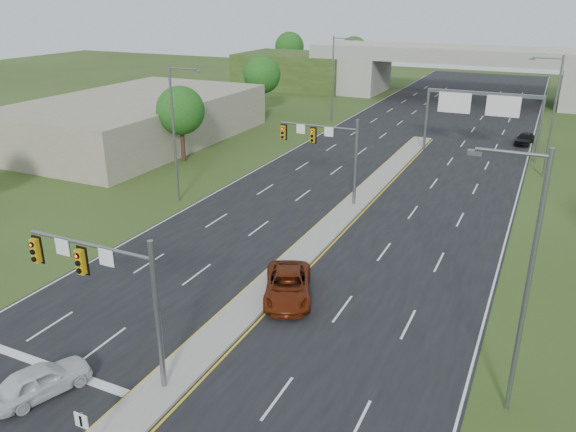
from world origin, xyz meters
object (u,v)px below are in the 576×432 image
at_px(sign_gantry, 481,106).
at_px(car_far_a, 288,286).
at_px(keep_right_sign, 83,429).
at_px(car_far_c, 525,138).
at_px(signal_mast_near, 110,282).
at_px(overpass, 466,77).
at_px(car_white, 41,380).
at_px(signal_mast_far, 329,146).

bearing_deg(sign_gantry, car_far_a, -98.28).
distance_m(keep_right_sign, car_far_c, 57.82).
bearing_deg(signal_mast_near, overpass, 88.38).
relative_size(sign_gantry, car_far_a, 2.12).
bearing_deg(car_far_a, keep_right_sign, -119.75).
height_order(car_white, car_far_c, car_white).
bearing_deg(signal_mast_near, sign_gantry, 78.75).
relative_size(keep_right_sign, car_white, 0.54).
distance_m(sign_gantry, car_far_a, 36.25).
xyz_separation_m(car_white, car_far_a, (5.96, 11.80, 0.06)).
bearing_deg(car_white, signal_mast_far, -74.74).
height_order(keep_right_sign, overpass, overpass).
relative_size(signal_mast_far, keep_right_sign, 3.18).
xyz_separation_m(sign_gantry, car_far_c, (4.32, 7.31, -4.56)).
height_order(signal_mast_far, overpass, overpass).
xyz_separation_m(signal_mast_far, sign_gantry, (8.95, 19.99, 0.51)).
bearing_deg(signal_mast_near, keep_right_sign, -63.06).
xyz_separation_m(car_far_a, car_far_c, (9.50, 42.90, -0.10)).
relative_size(overpass, car_far_c, 20.56).
bearing_deg(sign_gantry, signal_mast_far, -114.11).
xyz_separation_m(signal_mast_near, car_far_a, (3.76, 9.40, -3.95)).
xyz_separation_m(signal_mast_near, car_far_c, (13.26, 52.30, -4.04)).
bearing_deg(car_far_c, overpass, 120.83).
bearing_deg(car_far_c, car_far_a, -93.26).
relative_size(keep_right_sign, car_far_a, 0.40).
height_order(sign_gantry, car_white, sign_gantry).
distance_m(signal_mast_far, car_far_c, 30.62).
xyz_separation_m(sign_gantry, car_white, (-11.14, -47.40, -4.52)).
height_order(overpass, car_far_c, overpass).
bearing_deg(car_far_c, car_white, -96.56).
distance_m(keep_right_sign, car_white, 4.97).
relative_size(overpass, car_white, 19.46).
distance_m(overpass, car_white, 82.65).
bearing_deg(signal_mast_near, car_white, -132.39).
xyz_separation_m(signal_mast_near, car_white, (-2.20, -2.41, -4.01)).
distance_m(car_far_a, car_far_c, 43.94).
bearing_deg(overpass, signal_mast_far, -92.35).
bearing_deg(keep_right_sign, car_far_a, 83.82).
height_order(signal_mast_far, car_far_c, signal_mast_far).
xyz_separation_m(overpass, car_white, (-4.46, -82.48, -2.83)).
bearing_deg(keep_right_sign, signal_mast_far, 94.39).
bearing_deg(signal_mast_near, car_far_c, 75.77).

